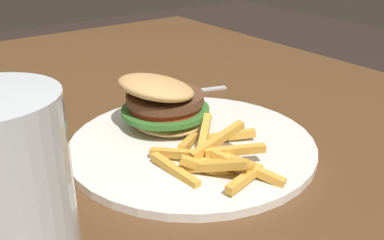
{
  "coord_description": "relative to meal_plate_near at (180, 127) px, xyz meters",
  "views": [
    {
      "loc": [
        -0.49,
        0.11,
        0.97
      ],
      "look_at": [
        -0.09,
        -0.19,
        0.75
      ],
      "focal_mm": 42.0,
      "sensor_mm": 36.0,
      "label": 1
    }
  ],
  "objects": [
    {
      "name": "meal_plate_near",
      "position": [
        0.0,
        0.0,
        0.0
      ],
      "size": [
        0.31,
        0.31,
        0.09
      ],
      "color": "white",
      "rests_on": "dining_table"
    },
    {
      "name": "beer_glass",
      "position": [
        -0.17,
        0.25,
        0.06
      ],
      "size": [
        0.09,
        0.09,
        0.18
      ],
      "color": "silver",
      "rests_on": "dining_table"
    },
    {
      "name": "spoon",
      "position": [
        0.16,
        -0.06,
        -0.02
      ],
      "size": [
        0.07,
        0.16,
        0.01
      ],
      "rotation": [
        0.0,
        0.0,
        1.27
      ],
      "color": "silver",
      "rests_on": "dining_table"
    },
    {
      "name": "dining_table",
      "position": [
        0.07,
        0.19,
        -0.11
      ],
      "size": [
        1.26,
        1.34,
        0.71
      ],
      "color": "brown",
      "rests_on": "ground_plane"
    }
  ]
}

